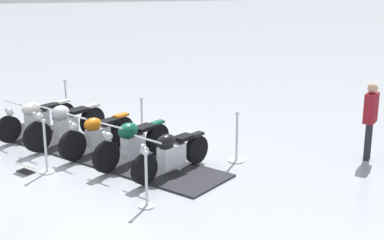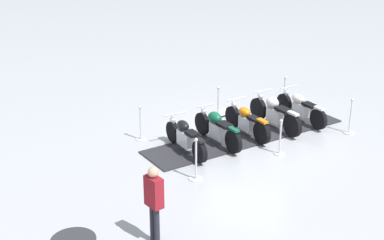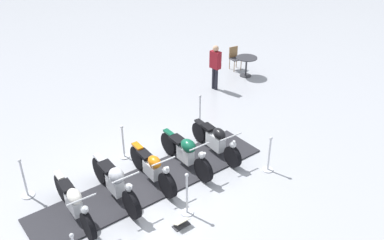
{
  "view_description": "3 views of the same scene",
  "coord_description": "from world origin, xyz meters",
  "px_view_note": "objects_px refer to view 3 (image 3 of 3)",
  "views": [
    {
      "loc": [
        0.03,
        12.52,
        4.41
      ],
      "look_at": [
        -2.04,
        0.57,
        0.85
      ],
      "focal_mm": 54.32,
      "sensor_mm": 36.0,
      "label": 1
    },
    {
      "loc": [
        -15.25,
        -1.09,
        6.57
      ],
      "look_at": [
        -1.37,
        1.39,
        0.96
      ],
      "focal_mm": 52.44,
      "sensor_mm": 36.0,
      "label": 2
    },
    {
      "loc": [
        8.47,
        1.76,
        6.75
      ],
      "look_at": [
        -1.61,
        0.88,
        0.99
      ],
      "focal_mm": 38.99,
      "sensor_mm": 36.0,
      "label": 3
    }
  ],
  "objects_px": {
    "motorcycle_forest": "(186,152)",
    "cafe_chair_near_table": "(235,57)",
    "stanchion_right_mid": "(187,200)",
    "motorcycle_chrome": "(115,182)",
    "motorcycle_copper": "(153,168)",
    "stanchion_left_front": "(25,184)",
    "motorcycle_cream": "(74,202)",
    "stanchion_right_rear": "(269,159)",
    "info_placard": "(181,224)",
    "stanchion_left_mid": "(124,146)",
    "stanchion_left_rear": "(200,117)",
    "motorcycle_black": "(216,140)",
    "bystander_person": "(215,64)",
    "cafe_table": "(246,62)"
  },
  "relations": [
    {
      "from": "motorcycle_forest",
      "to": "motorcycle_black",
      "type": "height_order",
      "value": "motorcycle_forest"
    },
    {
      "from": "stanchion_left_front",
      "to": "bystander_person",
      "type": "xyz_separation_m",
      "value": [
        -6.59,
        4.37,
        0.66
      ]
    },
    {
      "from": "motorcycle_chrome",
      "to": "stanchion_left_front",
      "type": "height_order",
      "value": "stanchion_left_front"
    },
    {
      "from": "motorcycle_chrome",
      "to": "motorcycle_forest",
      "type": "relative_size",
      "value": 1.06
    },
    {
      "from": "motorcycle_cream",
      "to": "info_placard",
      "type": "height_order",
      "value": "motorcycle_cream"
    },
    {
      "from": "motorcycle_forest",
      "to": "motorcycle_cream",
      "type": "bearing_deg",
      "value": -89.0
    },
    {
      "from": "stanchion_left_rear",
      "to": "stanchion_left_front",
      "type": "relative_size",
      "value": 1.02
    },
    {
      "from": "motorcycle_forest",
      "to": "cafe_chair_near_table",
      "type": "distance_m",
      "value": 7.22
    },
    {
      "from": "stanchion_left_front",
      "to": "cafe_table",
      "type": "relative_size",
      "value": 1.31
    },
    {
      "from": "motorcycle_forest",
      "to": "stanchion_left_front",
      "type": "height_order",
      "value": "stanchion_left_front"
    },
    {
      "from": "motorcycle_cream",
      "to": "stanchion_right_rear",
      "type": "height_order",
      "value": "stanchion_right_rear"
    },
    {
      "from": "stanchion_left_mid",
      "to": "motorcycle_chrome",
      "type": "bearing_deg",
      "value": 7.4
    },
    {
      "from": "motorcycle_copper",
      "to": "cafe_chair_near_table",
      "type": "bearing_deg",
      "value": 124.51
    },
    {
      "from": "motorcycle_chrome",
      "to": "cafe_chair_near_table",
      "type": "xyz_separation_m",
      "value": [
        -8.54,
        2.86,
        0.01
      ]
    },
    {
      "from": "motorcycle_cream",
      "to": "info_placard",
      "type": "xyz_separation_m",
      "value": [
        0.03,
        2.44,
        -0.42
      ]
    },
    {
      "from": "motorcycle_chrome",
      "to": "motorcycle_black",
      "type": "distance_m",
      "value": 3.19
    },
    {
      "from": "stanchion_right_rear",
      "to": "info_placard",
      "type": "xyz_separation_m",
      "value": [
        2.3,
        -2.1,
        -0.3
      ]
    },
    {
      "from": "motorcycle_cream",
      "to": "stanchion_left_mid",
      "type": "height_order",
      "value": "stanchion_left_mid"
    },
    {
      "from": "stanchion_left_front",
      "to": "stanchion_right_mid",
      "type": "bearing_deg",
      "value": 86.08
    },
    {
      "from": "motorcycle_forest",
      "to": "cafe_chair_near_table",
      "type": "relative_size",
      "value": 1.85
    },
    {
      "from": "stanchion_left_mid",
      "to": "cafe_table",
      "type": "bearing_deg",
      "value": 149.54
    },
    {
      "from": "stanchion_left_rear",
      "to": "cafe_table",
      "type": "relative_size",
      "value": 1.34
    },
    {
      "from": "motorcycle_chrome",
      "to": "motorcycle_copper",
      "type": "distance_m",
      "value": 1.06
    },
    {
      "from": "motorcycle_copper",
      "to": "motorcycle_cream",
      "type": "bearing_deg",
      "value": -87.35
    },
    {
      "from": "stanchion_right_mid",
      "to": "stanchion_left_mid",
      "type": "distance_m",
      "value": 2.93
    },
    {
      "from": "stanchion_left_front",
      "to": "motorcycle_black",
      "type": "bearing_deg",
      "value": 115.85
    },
    {
      "from": "motorcycle_cream",
      "to": "stanchion_left_rear",
      "type": "bearing_deg",
      "value": 109.57
    },
    {
      "from": "stanchion_left_rear",
      "to": "info_placard",
      "type": "height_order",
      "value": "stanchion_left_rear"
    },
    {
      "from": "motorcycle_cream",
      "to": "motorcycle_forest",
      "type": "bearing_deg",
      "value": 92.5
    },
    {
      "from": "stanchion_left_rear",
      "to": "info_placard",
      "type": "relative_size",
      "value": 2.65
    },
    {
      "from": "stanchion_left_front",
      "to": "info_placard",
      "type": "xyz_separation_m",
      "value": [
        0.71,
        3.91,
        -0.29
      ]
    },
    {
      "from": "motorcycle_chrome",
      "to": "cafe_table",
      "type": "xyz_separation_m",
      "value": [
        -7.86,
        3.32,
        0.07
      ]
    },
    {
      "from": "cafe_table",
      "to": "bystander_person",
      "type": "relative_size",
      "value": 0.49
    },
    {
      "from": "stanchion_left_mid",
      "to": "bystander_person",
      "type": "bearing_deg",
      "value": 153.39
    },
    {
      "from": "motorcycle_forest",
      "to": "bystander_person",
      "type": "relative_size",
      "value": 1.02
    },
    {
      "from": "motorcycle_chrome",
      "to": "bystander_person",
      "type": "distance_m",
      "value": 6.89
    },
    {
      "from": "stanchion_left_rear",
      "to": "stanchion_left_mid",
      "type": "bearing_deg",
      "value": -47.06
    },
    {
      "from": "motorcycle_forest",
      "to": "stanchion_left_rear",
      "type": "xyz_separation_m",
      "value": [
        -2.24,
        0.21,
        -0.18
      ]
    },
    {
      "from": "bystander_person",
      "to": "motorcycle_copper",
      "type": "bearing_deg",
      "value": 28.04
    },
    {
      "from": "info_placard",
      "to": "stanchion_left_mid",
      "type": "bearing_deg",
      "value": -96.53
    },
    {
      "from": "motorcycle_forest",
      "to": "bystander_person",
      "type": "xyz_separation_m",
      "value": [
        -5.09,
        0.57,
        0.5
      ]
    },
    {
      "from": "motorcycle_cream",
      "to": "cafe_chair_near_table",
      "type": "height_order",
      "value": "motorcycle_cream"
    },
    {
      "from": "motorcycle_forest",
      "to": "stanchion_right_mid",
      "type": "height_order",
      "value": "stanchion_right_mid"
    },
    {
      "from": "motorcycle_forest",
      "to": "stanchion_left_mid",
      "type": "distance_m",
      "value": 1.84
    },
    {
      "from": "motorcycle_copper",
      "to": "cafe_chair_near_table",
      "type": "xyz_separation_m",
      "value": [
        -7.82,
        2.08,
        0.06
      ]
    },
    {
      "from": "stanchion_right_mid",
      "to": "cafe_chair_near_table",
      "type": "xyz_separation_m",
      "value": [
        -8.87,
        1.1,
        0.14
      ]
    },
    {
      "from": "motorcycle_forest",
      "to": "cafe_chair_near_table",
      "type": "bearing_deg",
      "value": 127.67
    },
    {
      "from": "motorcycle_cream",
      "to": "stanchion_left_front",
      "type": "relative_size",
      "value": 1.63
    },
    {
      "from": "motorcycle_chrome",
      "to": "motorcycle_black",
      "type": "xyz_separation_m",
      "value": [
        -2.17,
        2.34,
        -0.05
      ]
    },
    {
      "from": "motorcycle_copper",
      "to": "stanchion_left_front",
      "type": "relative_size",
      "value": 1.54
    }
  ]
}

